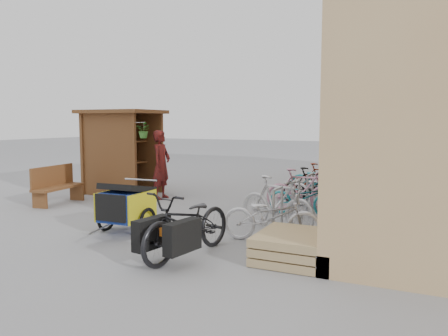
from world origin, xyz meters
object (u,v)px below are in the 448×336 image
at_px(kiosk, 119,140).
at_px(bike_2, 302,197).
at_px(cargo_bike, 187,224).
at_px(bike_5, 313,186).
at_px(pallet_stack, 293,246).
at_px(bike_0, 271,216).
at_px(person_kiosk, 161,165).
at_px(bike_1, 277,203).
at_px(bike_3, 302,190).
at_px(child_trailer, 126,204).
at_px(bike_7, 322,180).
at_px(shopping_carts, 366,169).
at_px(bench, 57,185).
at_px(bike_4, 320,190).
at_px(bike_6, 320,181).

distance_m(kiosk, bike_2, 5.74).
distance_m(cargo_bike, bike_5, 5.11).
distance_m(pallet_stack, bike_0, 1.06).
relative_size(cargo_bike, person_kiosk, 1.12).
xyz_separation_m(pallet_stack, cargo_bike, (-1.49, -0.54, 0.31)).
relative_size(kiosk, person_kiosk, 1.35).
xyz_separation_m(cargo_bike, bike_1, (0.65, 2.32, -0.01)).
bearing_deg(bike_3, person_kiosk, 82.95).
bearing_deg(cargo_bike, bike_2, 87.39).
xyz_separation_m(kiosk, child_trailer, (3.00, -3.60, -1.01)).
distance_m(person_kiosk, bike_3, 3.91).
xyz_separation_m(cargo_bike, bike_7, (0.64, 6.32, -0.05)).
xyz_separation_m(shopping_carts, bike_3, (-0.82, -4.76, -0.07)).
xyz_separation_m(bench, bike_3, (5.86, 1.66, 0.01)).
relative_size(bench, bike_7, 1.01).
xyz_separation_m(pallet_stack, bike_5, (-0.79, 4.52, 0.26)).
distance_m(person_kiosk, bike_0, 4.97).
height_order(bike_4, bike_7, bike_7).
height_order(cargo_bike, bike_3, cargo_bike).
distance_m(bench, bike_2, 6.11).
bearing_deg(cargo_bike, child_trailer, 164.90).
bearing_deg(bike_7, bench, 114.74).
bearing_deg(bike_7, bike_2, 174.05).
distance_m(person_kiosk, bike_5, 4.03).
xyz_separation_m(pallet_stack, bike_2, (-0.70, 3.15, 0.19)).
height_order(bike_6, bike_7, bike_6).
distance_m(bike_1, bike_4, 2.39).
xyz_separation_m(pallet_stack, bike_1, (-0.84, 1.77, 0.30)).
height_order(bike_1, bike_6, bike_1).
distance_m(bike_1, bike_2, 1.39).
xyz_separation_m(bike_2, bike_5, (-0.09, 1.37, 0.07)).
height_order(cargo_bike, bike_4, cargo_bike).
bearing_deg(bench, bike_2, 5.40).
relative_size(cargo_bike, bike_0, 1.22).
height_order(shopping_carts, bike_2, shopping_carts).
relative_size(person_kiosk, bike_1, 1.09).
bearing_deg(child_trailer, kiosk, 127.40).
relative_size(child_trailer, bike_0, 0.99).
bearing_deg(bench, bike_5, 17.58).
height_order(bike_4, bike_5, bike_5).
xyz_separation_m(kiosk, bike_2, (5.58, -0.72, -1.15)).
height_order(bike_1, bike_4, bike_1).
bearing_deg(bike_2, bike_4, -7.55).
bearing_deg(bike_5, shopping_carts, -29.54).
bearing_deg(bike_4, cargo_bike, -179.91).
relative_size(bike_6, bike_7, 1.17).
bearing_deg(person_kiosk, bike_7, -64.90).
relative_size(bench, cargo_bike, 0.76).
distance_m(kiosk, bike_5, 5.63).
distance_m(shopping_carts, bike_6, 2.89).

